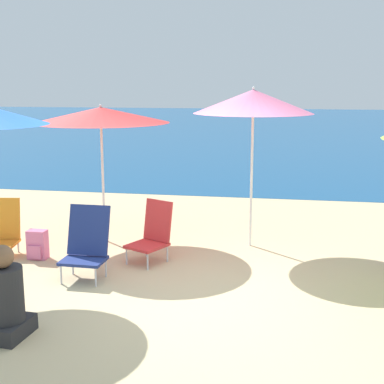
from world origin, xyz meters
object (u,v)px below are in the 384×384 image
beach_umbrella_red (101,115)px  beach_chair_navy (87,243)px  beach_umbrella_pink (253,102)px  backpack_pink (37,245)px  beach_chair_orange (1,230)px  person_seated_near (5,300)px  beach_chair_red (153,233)px

beach_umbrella_red → beach_chair_navy: size_ratio=2.33×
beach_umbrella_pink → backpack_pink: beach_umbrella_pink is taller
beach_chair_orange → backpack_pink: beach_chair_orange is taller
beach_umbrella_red → person_seated_near: beach_umbrella_red is taller
beach_chair_orange → backpack_pink: size_ratio=1.95×
beach_chair_red → backpack_pink: (-1.57, -0.19, -0.20)m
beach_chair_orange → beach_chair_red: (2.16, 0.06, 0.05)m
beach_chair_orange → beach_chair_navy: 1.66m
beach_chair_orange → beach_chair_red: bearing=-7.2°
beach_umbrella_pink → beach_chair_orange: bearing=-163.8°
beach_umbrella_pink → beach_chair_orange: size_ratio=2.97×
beach_chair_orange → beach_chair_navy: bearing=-32.9°
beach_umbrella_red → beach_chair_navy: (0.31, -1.54, -1.46)m
beach_umbrella_pink → backpack_pink: bearing=-158.5°
beach_chair_navy → beach_chair_red: beach_chair_navy is taller
backpack_pink → beach_chair_red: bearing=6.8°
person_seated_near → beach_umbrella_pink: bearing=62.8°
beach_chair_orange → person_seated_near: person_seated_near is taller
beach_chair_red → backpack_pink: beach_chair_red is taller
beach_chair_orange → backpack_pink: 0.62m
beach_umbrella_red → person_seated_near: 3.53m
beach_chair_navy → person_seated_near: 1.65m
beach_chair_navy → beach_chair_red: 0.98m
beach_umbrella_pink → backpack_pink: 3.57m
beach_chair_red → person_seated_near: person_seated_near is taller
beach_chair_red → backpack_pink: 1.59m
beach_chair_orange → backpack_pink: bearing=-20.7°
beach_umbrella_pink → beach_umbrella_red: beach_umbrella_pink is taller
person_seated_near → beach_chair_red: bearing=75.8°
beach_chair_orange → backpack_pink: (0.59, -0.12, -0.15)m
beach_umbrella_red → beach_chair_red: bearing=-40.0°
beach_umbrella_pink → beach_umbrella_red: size_ratio=1.12×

